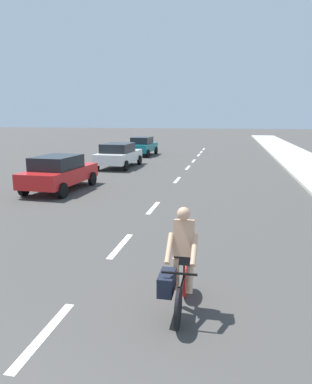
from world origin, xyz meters
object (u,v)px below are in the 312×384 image
Objects in this scene: parked_car_white at (119,154)px; parked_car_red at (59,172)px; cyclist at (180,265)px; parked_car_teal at (143,146)px.

parked_car_red is at bearing -91.21° from parked_car_white.
parked_car_white is at bearing -69.80° from cyclist.
parked_car_white is at bearing -85.87° from parked_car_teal.
cyclist reaches higher than parked_car_white.
cyclist is at bearing -72.15° from parked_car_teal.
cyclist is 0.42× the size of parked_car_red.
parked_car_red is at bearing -87.95° from parked_car_teal.
parked_car_teal is at bearing 91.87° from parked_car_red.
parked_car_teal is (-0.21, 7.28, -0.01)m from parked_car_white.
parked_car_red is 0.95× the size of parked_car_white.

